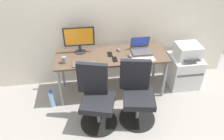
{
  "coord_description": "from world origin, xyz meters",
  "views": [
    {
      "loc": [
        -0.4,
        -2.9,
        2.48
      ],
      "look_at": [
        0.0,
        -0.05,
        0.47
      ],
      "focal_mm": 34.56,
      "sensor_mm": 36.0,
      "label": 1
    }
  ],
  "objects": [
    {
      "name": "desk",
      "position": [
        0.0,
        0.0,
        0.66
      ],
      "size": [
        1.76,
        0.61,
        0.72
      ],
      "color": "brown",
      "rests_on": "ground"
    },
    {
      "name": "phone_near_laptop",
      "position": [
        -0.02,
        0.02,
        0.73
      ],
      "size": [
        0.07,
        0.14,
        0.01
      ],
      "primitive_type": "cube",
      "color": "black",
      "rests_on": "desk"
    },
    {
      "name": "mouse_by_monitor",
      "position": [
        0.28,
        -0.07,
        0.74
      ],
      "size": [
        0.06,
        0.1,
        0.03
      ],
      "primitive_type": "ellipsoid",
      "color": "#515156",
      "rests_on": "desk"
    },
    {
      "name": "printer",
      "position": [
        1.29,
        0.03,
        0.67
      ],
      "size": [
        0.38,
        0.4,
        0.24
      ],
      "color": "silver",
      "rests_on": "side_cabinet"
    },
    {
      "name": "keyboard_by_laptop",
      "position": [
        0.46,
        -0.22,
        0.73
      ],
      "size": [
        0.34,
        0.12,
        0.02
      ],
      "primitive_type": "cube",
      "color": "silver",
      "rests_on": "desk"
    },
    {
      "name": "coffee_mug",
      "position": [
        0.57,
        0.24,
        0.77
      ],
      "size": [
        0.08,
        0.08,
        0.09
      ],
      "primitive_type": "cylinder",
      "color": "yellow",
      "rests_on": "desk"
    },
    {
      "name": "water_bottle_on_floor",
      "position": [
        -0.99,
        -0.25,
        0.15
      ],
      "size": [
        0.09,
        0.09,
        0.31
      ],
      "color": "#8CBFF2",
      "rests_on": "ground"
    },
    {
      "name": "open_laptop",
      "position": [
        0.49,
        0.07,
        0.78
      ],
      "size": [
        0.31,
        0.27,
        0.22
      ],
      "color": "#4C4C51",
      "rests_on": "desk"
    },
    {
      "name": "office_chair_right",
      "position": [
        0.28,
        -0.65,
        0.42
      ],
      "size": [
        0.54,
        0.54,
        0.94
      ],
      "color": "black",
      "rests_on": "ground"
    },
    {
      "name": "ground_plane",
      "position": [
        0.0,
        0.0,
        0.0
      ],
      "size": [
        5.28,
        5.28,
        0.0
      ],
      "primitive_type": "plane",
      "color": "gray"
    },
    {
      "name": "pen_cup",
      "position": [
        -0.73,
        -0.13,
        0.77
      ],
      "size": [
        0.07,
        0.07,
        0.1
      ],
      "primitive_type": "cylinder",
      "color": "slate",
      "rests_on": "desk"
    },
    {
      "name": "phone_near_monitor",
      "position": [
        0.03,
        -0.14,
        0.73
      ],
      "size": [
        0.07,
        0.14,
        0.01
      ],
      "primitive_type": "cube",
      "color": "black",
      "rests_on": "desk"
    },
    {
      "name": "side_cabinet",
      "position": [
        1.29,
        0.03,
        0.28
      ],
      "size": [
        0.51,
        0.53,
        0.55
      ],
      "color": "silver",
      "rests_on": "ground"
    },
    {
      "name": "back_wall",
      "position": [
        0.0,
        0.39,
        1.3
      ],
      "size": [
        4.4,
        0.04,
        2.6
      ],
      "primitive_type": "cube",
      "color": "silver",
      "rests_on": "ground"
    },
    {
      "name": "desktop_monitor",
      "position": [
        -0.49,
        0.17,
        0.97
      ],
      "size": [
        0.48,
        0.18,
        0.43
      ],
      "color": "#262626",
      "rests_on": "desk"
    },
    {
      "name": "keyboard_by_monitor",
      "position": [
        -0.44,
        -0.22,
        0.73
      ],
      "size": [
        0.34,
        0.12,
        0.02
      ],
      "primitive_type": "cube",
      "color": "#515156",
      "rests_on": "desk"
    },
    {
      "name": "mouse_by_laptop",
      "position": [
        0.13,
        0.13,
        0.74
      ],
      "size": [
        0.06,
        0.1,
        0.03
      ],
      "primitive_type": "ellipsoid",
      "color": "#515156",
      "rests_on": "desk"
    },
    {
      "name": "office_chair_left",
      "position": [
        -0.31,
        -0.66,
        0.42
      ],
      "size": [
        0.54,
        0.54,
        0.94
      ],
      "color": "black",
      "rests_on": "ground"
    }
  ]
}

